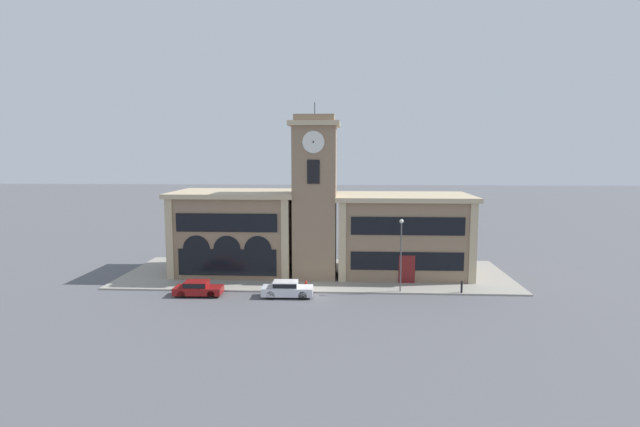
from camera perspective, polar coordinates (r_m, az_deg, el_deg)
The scene contains 10 objects.
ground_plane at distance 44.29m, azimuth -1.04°, elevation -9.09°, with size 300.00×300.00×0.00m, color #56565B.
sidewalk_kerb at distance 50.78m, azimuth -0.49°, elevation -6.91°, with size 38.23×13.50×0.15m.
clock_tower at distance 48.29m, azimuth -0.59°, elevation 1.84°, with size 4.79×4.79×16.99m.
town_hall_left_wing at distance 51.81m, azimuth -9.57°, elevation -2.07°, with size 12.46×8.71×8.37m.
town_hall_right_wing at distance 50.91m, azimuth 9.42°, elevation -2.37°, with size 13.47×8.71×8.10m.
parked_car_near at distance 44.63m, azimuth -13.80°, elevation -8.27°, with size 4.13×1.84×1.28m.
parked_car_mid at distance 43.05m, azimuth -3.82°, elevation -8.58°, with size 4.38×1.83×1.37m.
street_lamp at distance 43.95m, azimuth 9.25°, elevation -3.57°, with size 0.36×0.36×6.39m.
bollard at distance 45.46m, azimuth 15.89°, elevation -8.07°, with size 0.18×0.18×1.06m.
fire_hydrant at distance 44.47m, azimuth -1.61°, elevation -8.27°, with size 0.22×0.22×0.87m.
Camera 1 is at (3.07, -42.46, 12.22)m, focal length 28.00 mm.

